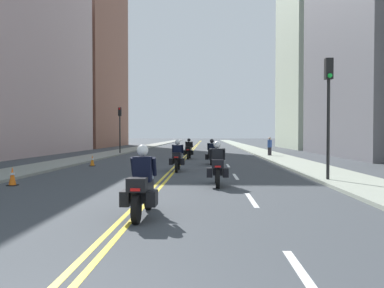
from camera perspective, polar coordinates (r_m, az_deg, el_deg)
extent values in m
plane|color=#3D4147|center=(50.97, 0.23, -0.67)|extent=(264.00, 264.00, 0.00)
cube|color=gray|center=(51.73, -7.88, -0.58)|extent=(2.63, 144.00, 0.12)
cube|color=#98A090|center=(51.24, 8.43, -0.60)|extent=(2.63, 144.00, 0.12)
cube|color=yellow|center=(50.97, 0.10, -0.66)|extent=(0.12, 132.00, 0.01)
cube|color=yellow|center=(50.96, 0.37, -0.66)|extent=(0.12, 132.00, 0.01)
cube|color=silver|center=(5.39, 16.51, -18.61)|extent=(0.14, 2.40, 0.01)
cube|color=silver|center=(11.13, 8.77, -8.12)|extent=(0.14, 2.40, 0.01)
cube|color=silver|center=(17.05, 6.45, -4.80)|extent=(0.14, 2.40, 0.01)
cube|color=silver|center=(23.01, 5.34, -3.18)|extent=(0.14, 2.40, 0.01)
cube|color=silver|center=(28.99, 4.68, -2.24)|extent=(0.14, 2.40, 0.01)
cube|color=silver|center=(34.98, 4.26, -1.61)|extent=(0.14, 2.40, 0.01)
cube|color=silver|center=(40.97, 3.95, -1.17)|extent=(0.14, 2.40, 0.01)
cube|color=silver|center=(46.96, 3.73, -0.84)|extent=(0.14, 2.40, 0.01)
cube|color=silver|center=(52.95, 3.55, -0.59)|extent=(0.14, 2.40, 0.01)
cube|color=silver|center=(58.95, 3.41, -0.39)|extent=(0.14, 2.40, 0.01)
cube|color=#B39697|center=(40.92, -23.62, 11.50)|extent=(6.88, 21.58, 18.20)
cube|color=brown|center=(62.54, -14.30, 14.12)|extent=(6.40, 20.43, 31.30)
cube|color=#2D3847|center=(62.27, -17.12, 6.86)|extent=(0.04, 17.16, 0.90)
cube|color=#2D3847|center=(63.08, -17.16, 12.05)|extent=(0.04, 17.16, 0.90)
cube|color=#2D3847|center=(64.39, -17.20, 17.07)|extent=(0.04, 17.16, 0.90)
cube|color=#B0C0A7|center=(55.93, 18.71, 13.02)|extent=(9.85, 15.05, 26.35)
cube|color=#2D3847|center=(56.57, 23.49, 6.10)|extent=(0.04, 12.64, 0.90)
cube|color=#2D3847|center=(57.18, 23.54, 10.93)|extent=(0.04, 12.64, 0.90)
cube|color=#2D3847|center=(58.18, 23.59, 15.62)|extent=(0.04, 12.64, 0.90)
cylinder|color=black|center=(9.64, -6.43, -7.79)|extent=(0.13, 0.61, 0.61)
cylinder|color=black|center=(8.13, -8.21, -9.52)|extent=(0.13, 0.61, 0.61)
cube|color=silver|center=(9.60, -6.44, -5.88)|extent=(0.14, 0.32, 0.04)
cube|color=black|center=(8.84, -7.25, -6.79)|extent=(0.33, 1.19, 0.40)
cube|color=black|center=(8.13, -8.12, -5.96)|extent=(0.40, 0.36, 0.28)
cube|color=red|center=(7.95, -8.38, -6.70)|extent=(0.20, 0.03, 0.06)
cube|color=black|center=(8.46, -9.69, -7.86)|extent=(0.20, 0.44, 0.32)
cube|color=black|center=(8.35, -5.90, -7.97)|extent=(0.20, 0.44, 0.32)
cube|color=#B2C1CC|center=(9.28, -6.72, -4.04)|extent=(0.36, 0.13, 0.36)
cube|color=black|center=(8.74, -7.32, -3.71)|extent=(0.40, 0.26, 0.56)
cylinder|color=black|center=(8.92, -8.67, -3.29)|extent=(0.10, 0.28, 0.45)
cylinder|color=black|center=(8.84, -5.61, -3.32)|extent=(0.10, 0.28, 0.45)
sphere|color=white|center=(8.74, -7.29, -0.94)|extent=(0.26, 0.26, 0.26)
cylinder|color=black|center=(14.76, 3.67, -4.45)|extent=(0.13, 0.68, 0.68)
cylinder|color=black|center=(13.26, 3.82, -5.11)|extent=(0.13, 0.68, 0.68)
cube|color=silver|center=(14.72, 3.67, -3.05)|extent=(0.14, 0.32, 0.04)
cube|color=black|center=(13.98, 3.74, -3.62)|extent=(0.32, 1.14, 0.40)
cube|color=black|center=(13.29, 3.81, -2.93)|extent=(0.40, 0.36, 0.28)
cube|color=red|center=(13.11, 3.83, -3.34)|extent=(0.20, 0.03, 0.06)
cube|color=black|center=(13.54, 2.60, -4.21)|extent=(0.20, 0.44, 0.32)
cube|color=black|center=(13.55, 4.97, -4.21)|extent=(0.20, 0.44, 0.32)
cube|color=#B2C1CC|center=(14.43, 3.70, -1.95)|extent=(0.36, 0.12, 0.36)
cube|color=black|center=(13.90, 3.75, -1.75)|extent=(0.40, 0.26, 0.52)
cylinder|color=black|center=(14.04, 2.75, -1.51)|extent=(0.10, 0.28, 0.45)
cylinder|color=black|center=(14.05, 4.71, -1.51)|extent=(0.10, 0.28, 0.45)
sphere|color=white|center=(13.91, 3.75, -0.10)|extent=(0.26, 0.26, 0.26)
cylinder|color=black|center=(20.28, -1.98, -2.88)|extent=(0.12, 0.66, 0.66)
cylinder|color=black|center=(18.80, -2.31, -3.22)|extent=(0.12, 0.66, 0.66)
cube|color=silver|center=(20.25, -1.98, -1.90)|extent=(0.14, 0.32, 0.04)
cube|color=black|center=(19.52, -2.14, -2.22)|extent=(0.32, 1.13, 0.40)
cube|color=black|center=(18.84, -2.30, -1.68)|extent=(0.40, 0.36, 0.28)
cube|color=red|center=(18.66, -2.34, -1.96)|extent=(0.20, 0.03, 0.06)
cube|color=black|center=(19.11, -3.08, -2.60)|extent=(0.20, 0.44, 0.32)
cube|color=black|center=(19.06, -1.40, -2.61)|extent=(0.20, 0.44, 0.32)
cube|color=#B2C1CC|center=(19.97, -2.04, -1.05)|extent=(0.36, 0.12, 0.36)
cube|color=black|center=(19.45, -2.15, -0.90)|extent=(0.40, 0.26, 0.50)
cylinder|color=black|center=(19.61, -2.82, -0.74)|extent=(0.10, 0.28, 0.45)
cylinder|color=black|center=(19.58, -1.42, -0.74)|extent=(0.10, 0.28, 0.45)
sphere|color=white|center=(19.46, -2.15, 0.25)|extent=(0.26, 0.26, 0.26)
cylinder|color=black|center=(24.85, 3.01, -2.16)|extent=(0.15, 0.61, 0.60)
cylinder|color=black|center=(23.27, 2.87, -2.40)|extent=(0.15, 0.61, 0.60)
cube|color=silver|center=(24.83, 3.01, -1.42)|extent=(0.16, 0.33, 0.04)
cube|color=black|center=(24.05, 2.95, -1.61)|extent=(0.38, 1.22, 0.40)
cube|color=black|center=(23.33, 2.88, -1.16)|extent=(0.42, 0.38, 0.28)
cube|color=red|center=(23.14, 2.86, -1.38)|extent=(0.20, 0.04, 0.06)
cube|color=black|center=(23.59, 2.22, -1.91)|extent=(0.22, 0.45, 0.32)
cube|color=black|center=(23.57, 3.58, -1.91)|extent=(0.22, 0.45, 0.32)
cube|color=#B2C1CC|center=(24.53, 2.99, -0.66)|extent=(0.37, 0.14, 0.36)
cube|color=black|center=(23.98, 2.94, -0.51)|extent=(0.41, 0.28, 0.52)
cylinder|color=black|center=(24.14, 2.39, -0.38)|extent=(0.11, 0.29, 0.45)
cylinder|color=black|center=(24.12, 3.53, -0.38)|extent=(0.11, 0.29, 0.45)
sphere|color=black|center=(24.00, 2.95, 0.45)|extent=(0.26, 0.26, 0.26)
cylinder|color=black|center=(30.11, -0.31, -1.52)|extent=(0.15, 0.62, 0.61)
cylinder|color=black|center=(28.63, -0.61, -1.67)|extent=(0.15, 0.62, 0.61)
cube|color=silver|center=(30.10, -0.31, -0.90)|extent=(0.16, 0.33, 0.04)
cube|color=black|center=(29.36, -0.45, -1.05)|extent=(0.38, 1.15, 0.40)
cube|color=black|center=(28.68, -0.59, -0.67)|extent=(0.42, 0.38, 0.28)
cube|color=red|center=(28.49, -0.63, -0.84)|extent=(0.20, 0.04, 0.06)
cube|color=black|center=(28.94, -1.10, -1.28)|extent=(0.22, 0.45, 0.32)
cube|color=black|center=(28.89, 0.01, -1.29)|extent=(0.22, 0.45, 0.32)
cube|color=#B2C1CC|center=(29.82, -0.36, -0.28)|extent=(0.37, 0.14, 0.36)
cube|color=black|center=(29.29, -0.46, -0.17)|extent=(0.41, 0.28, 0.50)
cylinder|color=black|center=(29.46, -0.90, -0.06)|extent=(0.12, 0.29, 0.45)
cylinder|color=black|center=(29.41, 0.03, -0.07)|extent=(0.12, 0.29, 0.45)
sphere|color=black|center=(29.31, -0.46, 0.60)|extent=(0.26, 0.26, 0.26)
cube|color=black|center=(15.42, -24.96, -5.53)|extent=(0.32, 0.32, 0.03)
cone|color=orange|center=(15.39, -24.97, -4.28)|extent=(0.26, 0.26, 0.65)
cylinder|color=white|center=(15.38, -24.98, -3.99)|extent=(0.17, 0.17, 0.08)
cube|color=black|center=(23.39, -14.49, -3.12)|extent=(0.33, 0.33, 0.03)
cone|color=orange|center=(23.37, -14.49, -2.33)|extent=(0.26, 0.26, 0.61)
cylinder|color=white|center=(23.37, -14.50, -2.15)|extent=(0.18, 0.18, 0.08)
cylinder|color=black|center=(15.72, 19.45, 1.91)|extent=(0.12, 0.12, 4.01)
cube|color=black|center=(15.92, 19.52, 10.42)|extent=(0.28, 0.28, 0.80)
sphere|color=green|center=(15.74, 19.68, 9.49)|extent=(0.18, 0.18, 0.18)
cylinder|color=black|center=(36.78, -10.58, 1.33)|extent=(0.12, 0.12, 3.62)
cube|color=black|center=(36.84, -10.60, 4.69)|extent=(0.28, 0.28, 0.80)
sphere|color=red|center=(36.72, -10.65, 5.14)|extent=(0.18, 0.18, 0.18)
cube|color=#2A252B|center=(32.68, 11.39, -1.17)|extent=(0.33, 0.34, 0.78)
cube|color=#3556A3|center=(32.66, 11.39, 0.05)|extent=(0.39, 0.42, 0.62)
sphere|color=tan|center=(32.65, 11.40, 0.80)|extent=(0.22, 0.22, 0.22)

